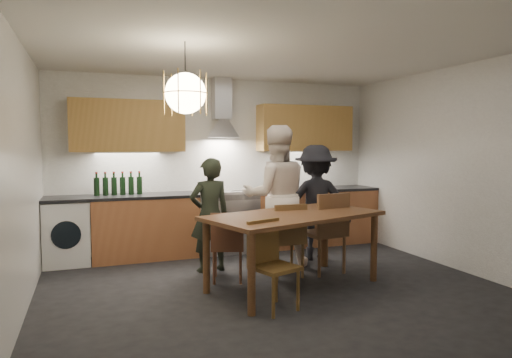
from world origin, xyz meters
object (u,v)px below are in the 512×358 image
object	(u,v)px
chair_back_left	(227,242)
person_left	(210,215)
dining_table	(294,222)
person_right	(316,202)
stock_pot	(321,184)
wine_bottles	(118,183)
chair_front	(270,258)
mixing_bowl	(283,187)
person_mid	(276,196)

from	to	relation	value
chair_back_left	person_left	world-z (taller)	person_left
dining_table	person_right	distance (m)	1.34
dining_table	person_right	bearing A→B (deg)	34.80
stock_pot	wine_bottles	bearing A→B (deg)	178.86
stock_pot	chair_front	bearing A→B (deg)	-127.40
person_left	wine_bottles	bearing A→B (deg)	-51.42
person_left	mixing_bowl	bearing A→B (deg)	-153.07
stock_pot	wine_bottles	xyz separation A→B (m)	(-3.13, 0.06, 0.10)
mixing_bowl	wine_bottles	bearing A→B (deg)	176.81
dining_table	stock_pot	distance (m)	2.38
person_right	mixing_bowl	xyz separation A→B (m)	(-0.15, 0.80, 0.14)
wine_bottles	person_right	bearing A→B (deg)	-19.98
dining_table	chair_front	distance (m)	0.76
person_right	stock_pot	world-z (taller)	person_right
person_left	chair_front	bearing A→B (deg)	92.34
chair_front	person_left	size ratio (longest dim) A/B	0.60
chair_back_left	person_mid	distance (m)	1.07
mixing_bowl	wine_bottles	world-z (taller)	wine_bottles
chair_front	person_right	size ratio (longest dim) A/B	0.54
chair_front	person_right	xyz separation A→B (m)	(1.33, 1.58, 0.30)
stock_pot	dining_table	bearing A→B (deg)	-125.39
dining_table	stock_pot	world-z (taller)	stock_pot
person_mid	person_right	size ratio (longest dim) A/B	1.16
person_right	wine_bottles	bearing A→B (deg)	-4.21
person_mid	person_right	xyz separation A→B (m)	(0.66, 0.13, -0.13)
chair_front	stock_pot	bearing A→B (deg)	33.73
person_right	stock_pot	distance (m)	1.05
dining_table	mixing_bowl	xyz separation A→B (m)	(0.67, 1.86, 0.20)
dining_table	chair_back_left	distance (m)	0.82
dining_table	stock_pot	bearing A→B (deg)	37.41
chair_back_left	stock_pot	xyz separation A→B (m)	(2.03, 1.52, 0.49)
dining_table	person_right	xyz separation A→B (m)	(0.83, 1.06, 0.06)
chair_front	stock_pot	size ratio (longest dim) A/B	4.75
chair_front	wine_bottles	world-z (taller)	wine_bottles
chair_front	stock_pot	distance (m)	3.13
mixing_bowl	stock_pot	bearing A→B (deg)	5.94
dining_table	chair_front	size ratio (longest dim) A/B	2.52
dining_table	chair_front	xyz separation A→B (m)	(-0.50, -0.52, -0.24)
stock_pot	wine_bottles	distance (m)	3.13
person_mid	person_left	bearing A→B (deg)	9.22
chair_back_left	dining_table	bearing A→B (deg)	165.53
chair_back_left	stock_pot	distance (m)	2.58
wine_bottles	dining_table	bearing A→B (deg)	-48.65
person_left	stock_pot	world-z (taller)	person_left
person_right	chair_front	bearing A→B (deg)	65.67
mixing_bowl	wine_bottles	xyz separation A→B (m)	(-2.43, 0.14, 0.12)
person_right	mixing_bowl	world-z (taller)	person_right
stock_pot	person_left	bearing A→B (deg)	-154.90
chair_front	mixing_bowl	size ratio (longest dim) A/B	2.68
person_left	wine_bottles	world-z (taller)	person_left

